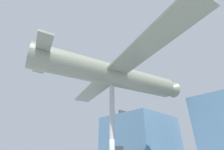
{
  "coord_description": "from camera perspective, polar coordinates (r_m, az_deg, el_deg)",
  "views": [
    {
      "loc": [
        9.5,
        -8.86,
        1.71
      ],
      "look_at": [
        0.0,
        0.0,
        8.28
      ],
      "focal_mm": 24.0,
      "sensor_mm": 36.0,
      "label": 1
    }
  ],
  "objects": [
    {
      "name": "support_pylon_central",
      "position": [
        13.13,
        0.0,
        -18.52
      ],
      "size": [
        0.45,
        0.45,
        7.21
      ],
      "color": "#999EA3",
      "rests_on": "ground_plane"
    },
    {
      "name": "suspended_airplane",
      "position": [
        14.7,
        1.1,
        -0.24
      ],
      "size": [
        18.96,
        16.13,
        3.18
      ],
      "rotation": [
        0.0,
        0.0,
        -0.26
      ],
      "color": "slate",
      "rests_on": "support_pylon_central"
    },
    {
      "name": "glass_pavilion_left",
      "position": [
        29.15,
        10.64,
        -22.67
      ],
      "size": [
        10.08,
        10.88,
        7.81
      ],
      "color": "slate",
      "rests_on": "ground_plane"
    }
  ]
}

